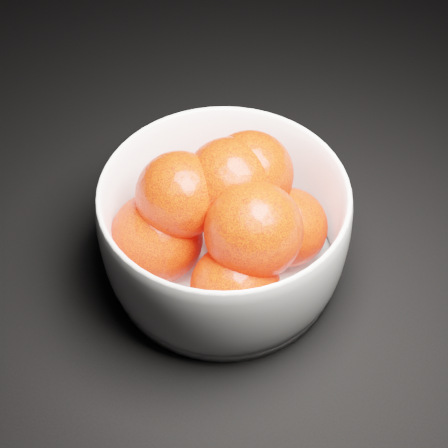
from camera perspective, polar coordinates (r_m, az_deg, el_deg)
The scene contains 2 objects.
bowl at distance 0.59m, azimuth -0.00°, elevation -0.36°, with size 0.23×0.23×0.11m.
orange_pile at distance 0.57m, azimuth 0.00°, elevation 0.75°, with size 0.18×0.17×0.13m.
Camera 1 is at (-0.02, -0.32, 0.51)m, focal length 50.00 mm.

